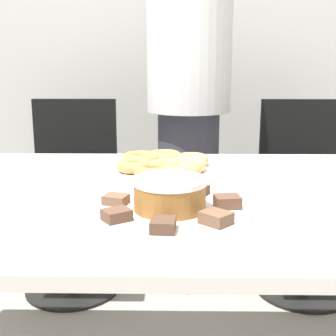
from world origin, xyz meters
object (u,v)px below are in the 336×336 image
object	(u,v)px
office_chair_left	(72,202)
napkin	(327,194)
plate_donuts	(167,171)
person_standing	(189,101)
frosted_cake	(170,194)
office_chair_right	(305,203)
plate_cake	(170,212)

from	to	relation	value
office_chair_left	napkin	xyz separation A→B (m)	(0.87, -0.94, 0.32)
plate_donuts	person_standing	bearing A→B (deg)	83.44
plate_donuts	frosted_cake	size ratio (longest dim) A/B	1.99
office_chair_left	plate_donuts	bearing A→B (deg)	-57.56
person_standing	office_chair_right	size ratio (longest dim) A/B	1.90
plate_cake	frosted_cake	world-z (taller)	frosted_cake
office_chair_right	napkin	distance (m)	1.01
person_standing	plate_donuts	distance (m)	0.76
office_chair_left	frosted_cake	world-z (taller)	office_chair_left
office_chair_left	office_chair_right	distance (m)	1.08
frosted_cake	napkin	bearing A→B (deg)	20.74
person_standing	napkin	size ratio (longest dim) A/B	13.64
office_chair_left	napkin	world-z (taller)	office_chair_left
office_chair_right	plate_donuts	xyz separation A→B (m)	(-0.63, -0.71, 0.32)
office_chair_right	plate_donuts	bearing A→B (deg)	-130.46
plate_cake	napkin	bearing A→B (deg)	20.74
office_chair_left	office_chair_right	bearing A→B (deg)	-0.20
frosted_cake	office_chair_left	bearing A→B (deg)	113.40
office_chair_right	napkin	size ratio (longest dim) A/B	7.17
office_chair_left	napkin	distance (m)	1.32
person_standing	napkin	bearing A→B (deg)	-71.41
plate_donuts	office_chair_right	bearing A→B (deg)	48.63
office_chair_right	frosted_cake	xyz separation A→B (m)	(-0.61, -1.09, 0.37)
plate_cake	napkin	world-z (taller)	plate_cake
person_standing	plate_donuts	size ratio (longest dim) A/B	5.14
plate_donuts	office_chair_left	bearing A→B (deg)	122.64
plate_donuts	frosted_cake	world-z (taller)	frosted_cake
office_chair_right	plate_cake	bearing A→B (deg)	-118.57
frosted_cake	plate_cake	bearing A→B (deg)	0.00
office_chair_right	plate_donuts	world-z (taller)	office_chair_right
office_chair_left	plate_cake	world-z (taller)	office_chair_left
frosted_cake	napkin	distance (m)	0.43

